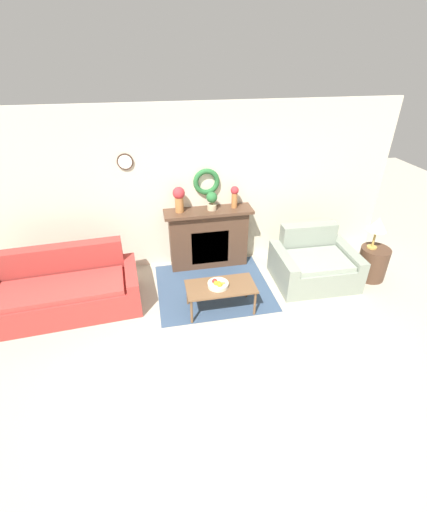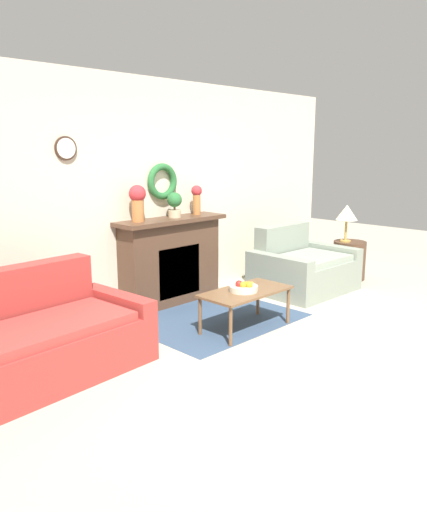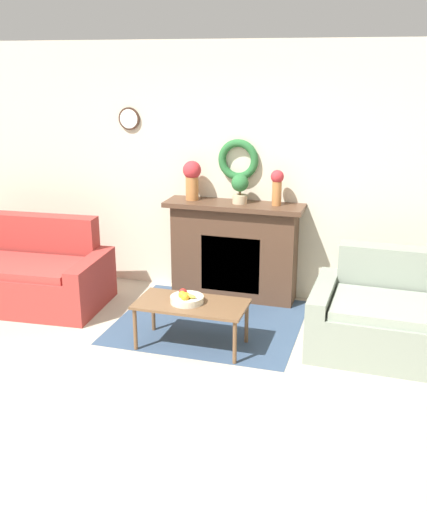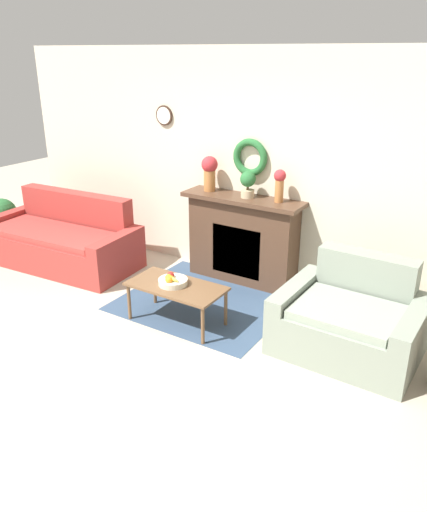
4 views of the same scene
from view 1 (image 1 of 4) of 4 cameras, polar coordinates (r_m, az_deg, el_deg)
The scene contains 13 objects.
ground_plane at distance 4.43m, azimuth 3.38°, elevation -17.98°, with size 16.00×16.00×0.00m, color #ADA38E.
floor_rug at distance 5.63m, azimuth -0.06°, elevation -5.18°, with size 1.80×1.61×0.01m.
wall_back at distance 5.78m, azimuth -2.62°, elevation 11.06°, with size 6.80×0.15×2.70m.
fireplace at distance 5.95m, azimuth -0.85°, elevation 3.10°, with size 1.48×0.41×1.06m.
couch_left at distance 5.49m, azimuth -23.44°, elevation -5.35°, with size 2.16×1.08×0.89m.
loveseat_right at distance 5.89m, azimuth 16.34°, elevation -1.30°, with size 1.30×1.03×0.86m.
coffee_table at distance 4.96m, azimuth 1.20°, elevation -5.40°, with size 1.00×0.51×0.43m.
fruit_bowl at distance 4.90m, azimuth 0.74°, elevation -4.73°, with size 0.30×0.30×0.12m.
side_table_by_loveseat at distance 6.30m, azimuth 24.97°, elevation -1.09°, with size 0.47×0.47×0.56m.
table_lamp at distance 5.99m, azimuth 25.73°, elevation 4.69°, with size 0.31×0.31×0.54m.
vase_on_mantel_left at distance 5.57m, azimuth -5.77°, elevation 9.66°, with size 0.20×0.20×0.42m.
vase_on_mantel_right at distance 5.73m, azimuth 3.53°, elevation 10.09°, with size 0.14×0.14×0.37m.
potted_plant_on_mantel at distance 5.65m, azimuth -0.28°, elevation 9.33°, with size 0.18×0.18×0.31m.
Camera 1 is at (-0.81, -2.78, 3.35)m, focal length 24.00 mm.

